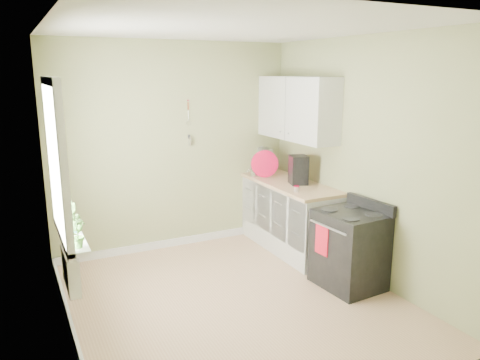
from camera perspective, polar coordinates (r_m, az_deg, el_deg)
name	(u,v)px	position (r m, az deg, el deg)	size (l,w,h in m)	color
floor	(235,302)	(4.99, -0.61, -14.64)	(3.20, 3.60, 0.02)	tan
ceiling	(234,26)	(4.44, -0.70, 18.24)	(3.20, 3.60, 0.02)	white
wall_back	(174,147)	(6.17, -8.05, 3.99)	(3.20, 0.02, 2.70)	tan
wall_left	(58,192)	(4.10, -21.33, -1.40)	(0.02, 3.60, 2.70)	tan
wall_right	(364,160)	(5.41, 14.88, 2.40)	(0.02, 3.60, 2.70)	tan
base_cabinets	(290,217)	(6.22, 6.14, -4.55)	(0.60, 1.60, 0.87)	white
countertop	(290,184)	(6.09, 6.16, -0.48)	(0.64, 1.60, 0.04)	#D6AF83
upper_cabinets	(297,108)	(6.10, 6.95, 8.65)	(0.35, 1.40, 0.80)	white
window	(55,162)	(4.35, -21.59, 2.08)	(0.06, 1.14, 1.44)	white
window_sill	(71,234)	(4.53, -19.96, -6.18)	(0.18, 1.14, 0.04)	white
radiator	(71,270)	(4.59, -19.93, -10.31)	(0.12, 0.50, 0.35)	white
wall_utensils	(189,130)	(6.18, -6.26, 6.07)	(0.02, 0.14, 0.58)	#D6AF83
stove	(349,249)	(5.28, 13.19, -8.18)	(0.65, 0.72, 0.96)	black
stand_mixer	(264,160)	(6.68, 2.90, 2.39)	(0.20, 0.33, 0.39)	#B2B2B7
kettle	(254,169)	(6.40, 1.77, 1.30)	(0.19, 0.11, 0.19)	silver
coffee_maker	(298,171)	(5.99, 7.11, 1.15)	(0.27, 0.28, 0.37)	black
red_tray	(265,164)	(6.33, 3.02, 1.98)	(0.37, 0.37, 0.02)	#C60D38
jar	(296,189)	(5.62, 6.90, -1.06)	(0.07, 0.07, 0.07)	tan
plant_a	(77,229)	(4.05, -19.22, -5.71)	(0.17, 0.11, 0.32)	#488030
plant_b	(70,217)	(4.48, -19.99, -4.28)	(0.15, 0.12, 0.27)	#488030
plant_c	(66,209)	(4.75, -20.41, -3.36)	(0.15, 0.15, 0.27)	#488030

